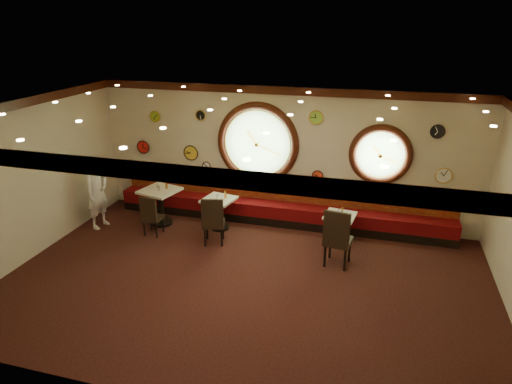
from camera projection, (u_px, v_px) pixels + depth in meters
The scene contains 42 objects.
floor at pixel (246, 282), 8.53m from camera, with size 9.00×6.00×0.00m, color black.
ceiling at pixel (244, 111), 7.38m from camera, with size 9.00×6.00×0.02m, color gold.
wall_back at pixel (283, 156), 10.65m from camera, with size 9.00×0.02×3.20m, color beige.
wall_front at pixel (170, 298), 5.26m from camera, with size 9.00×0.02×3.20m, color beige.
wall_left at pixel (30, 179), 9.09m from camera, with size 0.02×6.00×3.20m, color beige.
molding_back at pixel (283, 91), 10.06m from camera, with size 9.00×0.10×0.18m, color #331209.
molding_front at pixel (162, 173), 4.76m from camera, with size 9.00×0.10×0.18m, color #331209.
molding_left at pixel (17, 104), 8.54m from camera, with size 0.10×6.00×0.18m, color #331209.
banquette_base at pixel (279, 219), 10.94m from camera, with size 8.00×0.55×0.20m, color black.
banquette_seat at pixel (279, 209), 10.85m from camera, with size 8.00×0.55×0.30m, color #54070B.
banquette_back at pixel (281, 190), 10.90m from camera, with size 8.00×0.10×0.55m, color #5B070D.
porthole_left_glass at pixel (258, 144), 10.71m from camera, with size 1.66×1.66×0.02m, color #93C878.
porthole_left_frame at pixel (258, 144), 10.69m from camera, with size 1.98×1.98×0.18m, color #331209.
porthole_left_ring at pixel (257, 144), 10.67m from camera, with size 1.61×1.61×0.03m, color gold.
porthole_right_glass at pixel (380, 155), 10.02m from camera, with size 1.10×1.10×0.02m, color #93C878.
porthole_right_frame at pixel (380, 155), 10.01m from camera, with size 1.38×1.38×0.18m, color #331209.
porthole_right_ring at pixel (380, 155), 9.98m from camera, with size 1.09×1.09×0.03m, color gold.
wall_clock_0 at pixel (444, 176), 9.77m from camera, with size 0.34×0.34×0.03m, color white.
wall_clock_1 at pixel (316, 117), 10.09m from camera, with size 0.30×0.30×0.03m, color #8ECC40.
wall_clock_2 at pixel (207, 166), 11.24m from camera, with size 0.20×0.20×0.03m, color white.
wall_clock_3 at pixel (155, 117), 11.15m from camera, with size 0.26×0.26×0.03m, color #88B023.
wall_clock_4 at pixel (191, 153), 11.23m from camera, with size 0.36×0.36×0.03m, color yellow.
wall_clock_5 at pixel (201, 115), 10.81m from camera, with size 0.24×0.24×0.03m, color black.
wall_clock_6 at pixel (438, 131), 9.50m from camera, with size 0.28×0.28×0.03m, color black.
wall_clock_7 at pixel (143, 147), 11.54m from camera, with size 0.32×0.32×0.03m, color red.
wall_clock_8 at pixel (318, 176), 10.54m from camera, with size 0.24×0.24×0.03m, color red.
table_a at pixel (161, 202), 10.73m from camera, with size 0.96×0.96×0.88m.
table_b at pixel (219, 210), 10.52m from camera, with size 0.79×0.79×0.75m.
table_c at pixel (339, 226), 9.80m from camera, with size 0.70×0.70×0.69m.
chair_a at pixel (151, 214), 10.14m from camera, with size 0.41×0.41×0.58m.
chair_b at pixel (213, 218), 9.70m from camera, with size 0.56×0.56×0.68m.
chair_c at pixel (337, 235), 8.80m from camera, with size 0.58×0.58×0.76m.
condiment_a_salt at pixel (157, 186), 10.71m from camera, with size 0.04×0.04×0.10m, color silver.
condiment_b_salt at pixel (218, 196), 10.44m from camera, with size 0.03×0.03×0.09m, color silver.
condiment_c_salt at pixel (338, 211), 9.74m from camera, with size 0.04×0.04×0.11m, color silver.
condiment_a_pepper at pixel (159, 188), 10.52m from camera, with size 0.04×0.04×0.11m, color #B9B9BD.
condiment_b_pepper at pixel (217, 197), 10.37m from camera, with size 0.04×0.04×0.10m, color silver.
condiment_c_pepper at pixel (341, 213), 9.64m from camera, with size 0.04×0.04×0.11m, color #BBBCC0.
condiment_a_bottle at pixel (166, 185), 10.63m from camera, with size 0.05×0.05×0.18m, color orange.
condiment_b_bottle at pixel (226, 194), 10.43m from camera, with size 0.06×0.06×0.18m, color orange.
condiment_c_bottle at pixel (342, 211), 9.73m from camera, with size 0.04×0.04×0.14m, color gold.
waiter at pixel (97, 192), 10.49m from camera, with size 0.63×0.41×1.72m, color white.
Camera 1 is at (2.17, -7.03, 4.63)m, focal length 32.00 mm.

